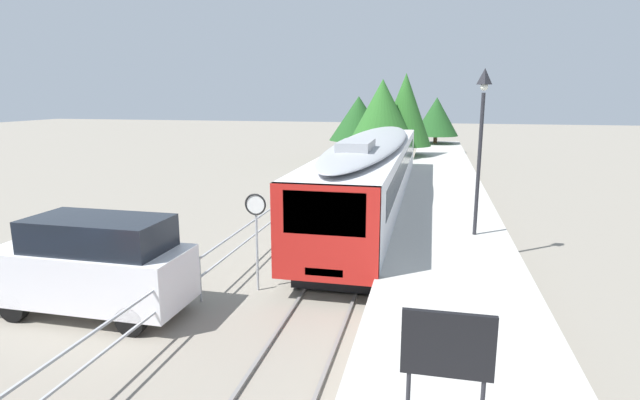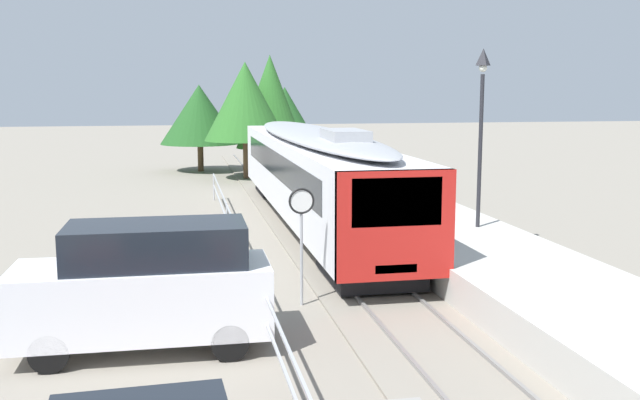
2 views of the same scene
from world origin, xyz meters
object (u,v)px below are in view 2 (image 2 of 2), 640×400
at_px(platform_lamp_mid_platform, 482,104).
at_px(speed_limit_sign, 302,217).
at_px(parked_van_white, 146,286).
at_px(commuter_train, 313,169).

xyz_separation_m(platform_lamp_mid_platform, speed_limit_sign, (-6.14, -4.07, -2.50)).
bearing_deg(parked_van_white, commuter_train, 65.21).
relative_size(commuter_train, platform_lamp_mid_platform, 3.92).
bearing_deg(platform_lamp_mid_platform, commuter_train, 126.17).
bearing_deg(platform_lamp_mid_platform, speed_limit_sign, -146.48).
xyz_separation_m(commuter_train, platform_lamp_mid_platform, (4.07, -5.56, 2.47)).
height_order(commuter_train, platform_lamp_mid_platform, platform_lamp_mid_platform).
distance_m(commuter_train, platform_lamp_mid_platform, 7.32).
bearing_deg(parked_van_white, platform_lamp_mid_platform, 33.69).
distance_m(speed_limit_sign, parked_van_white, 4.24).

